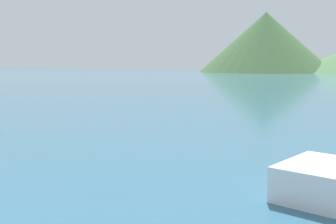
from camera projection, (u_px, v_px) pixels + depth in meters
name	position (u px, v px, depth m)	size (l,w,h in m)	color
hill_west	(265.00, 42.00, 96.95)	(30.45, 30.45, 13.67)	#3D6038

